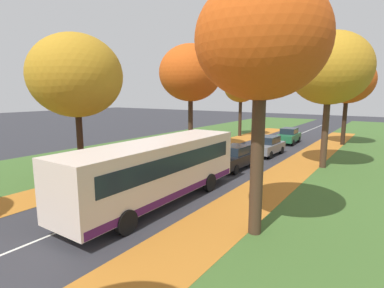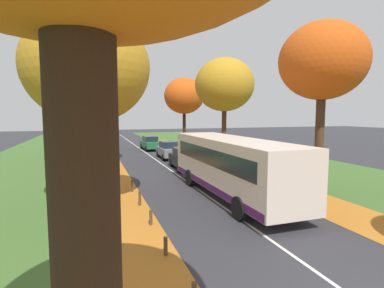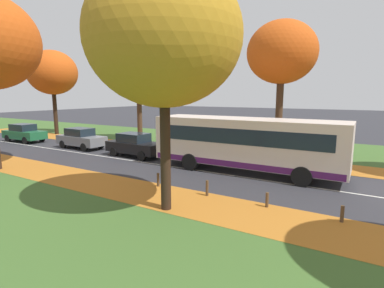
{
  "view_description": "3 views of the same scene",
  "coord_description": "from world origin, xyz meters",
  "px_view_note": "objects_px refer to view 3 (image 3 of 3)",
  "views": [
    {
      "loc": [
        10.22,
        -0.27,
        5.18
      ],
      "look_at": [
        -0.0,
        14.7,
        2.15
      ],
      "focal_mm": 28.0,
      "sensor_mm": 36.0,
      "label": 1
    },
    {
      "loc": [
        -5.57,
        -3.33,
        4.19
      ],
      "look_at": [
        0.67,
        15.17,
        2.24
      ],
      "focal_mm": 28.0,
      "sensor_mm": 36.0,
      "label": 2
    },
    {
      "loc": [
        -14.37,
        4.45,
        4.27
      ],
      "look_at": [
        -0.39,
        12.8,
        1.57
      ],
      "focal_mm": 28.0,
      "sensor_mm": 36.0,
      "label": 3
    }
  ],
  "objects_px": {
    "tree_left_near": "(164,37)",
    "bollard_fourth": "(267,200)",
    "tree_right_near": "(282,53)",
    "bollard_fifth": "(207,188)",
    "tree_right_far": "(52,73)",
    "bollard_sixth": "(158,180)",
    "bus": "(246,142)",
    "tree_right_mid": "(138,64)",
    "bollard_third": "(342,214)",
    "car_black_lead": "(135,145)",
    "car_green_third_in_line": "(24,133)",
    "car_grey_following": "(81,138)"
  },
  "relations": [
    {
      "from": "tree_left_near",
      "to": "bollard_fourth",
      "type": "height_order",
      "value": "tree_left_near"
    },
    {
      "from": "tree_right_near",
      "to": "bollard_fifth",
      "type": "height_order",
      "value": "tree_right_near"
    },
    {
      "from": "tree_right_far",
      "to": "bollard_fifth",
      "type": "distance_m",
      "value": 26.1
    },
    {
      "from": "tree_right_far",
      "to": "bollard_fourth",
      "type": "xyz_separation_m",
      "value": [
        -9.4,
        -26.13,
        -6.23
      ]
    },
    {
      "from": "tree_left_near",
      "to": "bollard_sixth",
      "type": "xyz_separation_m",
      "value": [
        2.07,
        1.95,
        -5.9
      ]
    },
    {
      "from": "tree_left_near",
      "to": "bus",
      "type": "xyz_separation_m",
      "value": [
        6.71,
        -0.59,
        -4.52
      ]
    },
    {
      "from": "tree_left_near",
      "to": "tree_right_mid",
      "type": "distance_m",
      "value": 16.43
    },
    {
      "from": "bollard_third",
      "to": "tree_right_mid",
      "type": "bearing_deg",
      "value": 60.34
    },
    {
      "from": "bollard_fourth",
      "to": "bus",
      "type": "xyz_separation_m",
      "value": [
        4.6,
        2.62,
        1.41
      ]
    },
    {
      "from": "car_black_lead",
      "to": "car_green_third_in_line",
      "type": "bearing_deg",
      "value": 90.79
    },
    {
      "from": "tree_right_mid",
      "to": "tree_right_far",
      "type": "relative_size",
      "value": 1.06
    },
    {
      "from": "tree_right_far",
      "to": "bollard_third",
      "type": "height_order",
      "value": "tree_right_far"
    },
    {
      "from": "tree_right_far",
      "to": "bus",
      "type": "relative_size",
      "value": 0.85
    },
    {
      "from": "tree_right_near",
      "to": "tree_right_mid",
      "type": "distance_m",
      "value": 12.35
    },
    {
      "from": "bus",
      "to": "car_black_lead",
      "type": "bearing_deg",
      "value": 89.31
    },
    {
      "from": "tree_right_mid",
      "to": "tree_right_far",
      "type": "height_order",
      "value": "tree_right_mid"
    },
    {
      "from": "car_green_third_in_line",
      "to": "tree_right_near",
      "type": "bearing_deg",
      "value": -76.43
    },
    {
      "from": "bollard_fifth",
      "to": "car_green_third_in_line",
      "type": "height_order",
      "value": "car_green_third_in_line"
    },
    {
      "from": "bollard_fifth",
      "to": "bollard_third",
      "type": "bearing_deg",
      "value": -90.39
    },
    {
      "from": "bollard_fourth",
      "to": "bollard_sixth",
      "type": "height_order",
      "value": "bollard_sixth"
    },
    {
      "from": "tree_right_near",
      "to": "car_grey_following",
      "type": "bearing_deg",
      "value": 108.61
    },
    {
      "from": "tree_right_near",
      "to": "car_grey_following",
      "type": "xyz_separation_m",
      "value": [
        -4.83,
        14.34,
        -6.14
      ]
    },
    {
      "from": "tree_left_near",
      "to": "bollard_fifth",
      "type": "distance_m",
      "value": 6.28
    },
    {
      "from": "bus",
      "to": "tree_left_near",
      "type": "bearing_deg",
      "value": 174.94
    },
    {
      "from": "bus",
      "to": "car_black_lead",
      "type": "relative_size",
      "value": 2.44
    },
    {
      "from": "tree_right_mid",
      "to": "tree_right_far",
      "type": "bearing_deg",
      "value": 91.61
    },
    {
      "from": "tree_left_near",
      "to": "tree_right_mid",
      "type": "relative_size",
      "value": 0.93
    },
    {
      "from": "bollard_sixth",
      "to": "bollard_third",
      "type": "bearing_deg",
      "value": -90.13
    },
    {
      "from": "bollard_third",
      "to": "bollard_sixth",
      "type": "xyz_separation_m",
      "value": [
        0.02,
        7.75,
        0.03
      ]
    },
    {
      "from": "bollard_fourth",
      "to": "car_green_third_in_line",
      "type": "bearing_deg",
      "value": 79.27
    },
    {
      "from": "tree_right_near",
      "to": "bollard_fifth",
      "type": "distance_m",
      "value": 11.78
    },
    {
      "from": "tree_right_near",
      "to": "car_grey_following",
      "type": "height_order",
      "value": "tree_right_near"
    },
    {
      "from": "tree_right_far",
      "to": "bollard_sixth",
      "type": "height_order",
      "value": "tree_right_far"
    },
    {
      "from": "bollard_fifth",
      "to": "bollard_fourth",
      "type": "bearing_deg",
      "value": -89.59
    },
    {
      "from": "bus",
      "to": "car_green_third_in_line",
      "type": "distance_m",
      "value": 21.23
    },
    {
      "from": "car_green_third_in_line",
      "to": "bollard_third",
      "type": "bearing_deg",
      "value": -99.81
    },
    {
      "from": "tree_right_near",
      "to": "bollard_fourth",
      "type": "height_order",
      "value": "tree_right_near"
    },
    {
      "from": "tree_right_near",
      "to": "bollard_third",
      "type": "xyz_separation_m",
      "value": [
        -9.78,
        -4.83,
        -6.66
      ]
    },
    {
      "from": "tree_right_mid",
      "to": "car_grey_following",
      "type": "height_order",
      "value": "tree_right_mid"
    },
    {
      "from": "tree_right_mid",
      "to": "car_grey_following",
      "type": "relative_size",
      "value": 2.2
    },
    {
      "from": "car_black_lead",
      "to": "tree_right_near",
      "type": "bearing_deg",
      "value": -59.39
    },
    {
      "from": "car_grey_following",
      "to": "car_black_lead",
      "type": "bearing_deg",
      "value": -91.98
    },
    {
      "from": "tree_right_near",
      "to": "bollard_fifth",
      "type": "xyz_separation_m",
      "value": [
        -9.74,
        0.34,
        -6.61
      ]
    },
    {
      "from": "bollard_fifth",
      "to": "car_grey_following",
      "type": "relative_size",
      "value": 0.16
    },
    {
      "from": "tree_right_near",
      "to": "car_black_lead",
      "type": "distance_m",
      "value": 11.63
    },
    {
      "from": "bollard_third",
      "to": "car_grey_following",
      "type": "bearing_deg",
      "value": 75.52
    },
    {
      "from": "car_black_lead",
      "to": "bus",
      "type": "bearing_deg",
      "value": -90.69
    },
    {
      "from": "bollard_third",
      "to": "bus",
      "type": "xyz_separation_m",
      "value": [
        4.65,
        5.21,
        1.41
      ]
    },
    {
      "from": "bollard_third",
      "to": "bollard_sixth",
      "type": "bearing_deg",
      "value": 89.87
    },
    {
      "from": "tree_right_near",
      "to": "car_green_third_in_line",
      "type": "distance_m",
      "value": 23.04
    }
  ]
}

